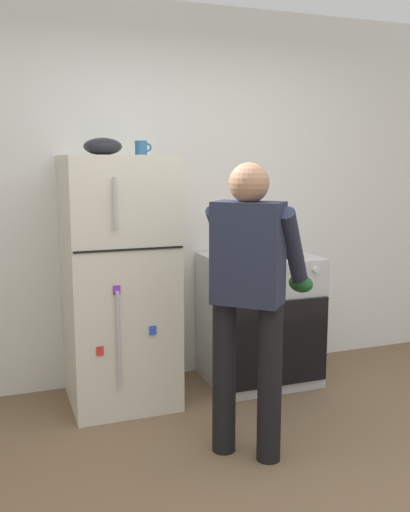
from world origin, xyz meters
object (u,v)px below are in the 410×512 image
person_cook (250,285)px  red_pot (243,250)px  mixing_bowl (103,146)px  stove_range (260,319)px  refrigerator (119,281)px  coffee_mug (141,148)px

person_cook → red_pot: 0.98m
person_cook → red_pot: size_ratio=4.62×
red_pot → mixing_bowl: (-0.95, 0.05, 0.71)m
stove_range → red_pot: 0.55m
refrigerator → person_cook: 1.09m
coffee_mug → person_cook: bearing=-72.2°
person_cook → mixing_bowl: bearing=121.5°
refrigerator → coffee_mug: 0.89m
red_pot → mixing_bowl: size_ratio=1.44×
red_pot → stove_range: bearing=13.9°
refrigerator → stove_range: size_ratio=1.75×
stove_range → coffee_mug: size_ratio=8.38×
coffee_mug → mixing_bowl: bearing=-169.2°
refrigerator → coffee_mug: size_ratio=14.66×
refrigerator → red_pot: size_ratio=4.75×
red_pot → coffee_mug: 0.99m
refrigerator → stove_range: refrigerator is taller
stove_range → person_cook: 1.19m
refrigerator → coffee_mug: coffee_mug is taller
refrigerator → stove_range: 1.09m
refrigerator → stove_range: (1.03, -0.01, -0.36)m
stove_range → coffee_mug: 1.49m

